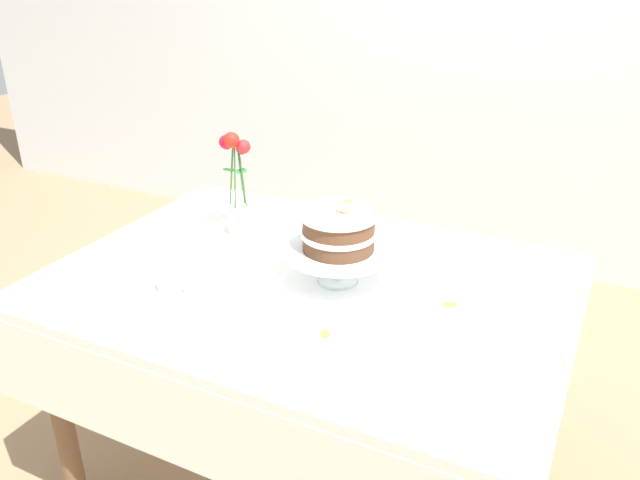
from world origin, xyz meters
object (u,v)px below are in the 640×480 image
(teacup, at_px, (171,284))
(dining_table, at_px, (305,311))
(cake_stand, at_px, (338,255))
(layer_cake, at_px, (339,229))
(flower_vase, at_px, (238,193))

(teacup, bearing_deg, dining_table, 35.74)
(dining_table, height_order, cake_stand, cake_stand)
(layer_cake, distance_m, teacup, 0.46)
(flower_vase, relative_size, teacup, 2.65)
(cake_stand, distance_m, layer_cake, 0.07)
(layer_cake, bearing_deg, cake_stand, -117.66)
(dining_table, bearing_deg, layer_cake, 25.87)
(layer_cake, relative_size, teacup, 1.59)
(flower_vase, bearing_deg, cake_stand, -21.10)
(cake_stand, xyz_separation_m, teacup, (-0.37, -0.25, -0.06))
(flower_vase, xyz_separation_m, teacup, (0.05, -0.41, -0.11))
(dining_table, distance_m, teacup, 0.37)
(cake_stand, bearing_deg, layer_cake, 62.34)
(cake_stand, height_order, teacup, cake_stand)
(layer_cake, xyz_separation_m, flower_vase, (-0.42, 0.16, -0.02))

